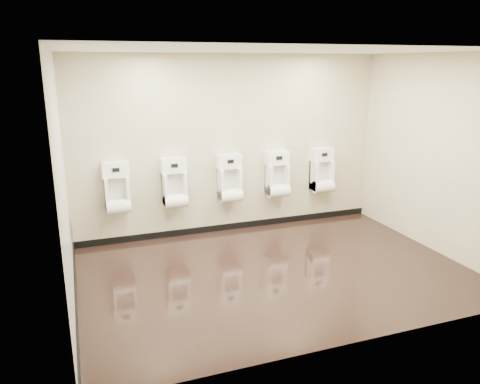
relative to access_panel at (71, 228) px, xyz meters
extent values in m
cube|color=black|center=(2.48, -1.20, -0.50)|extent=(5.00, 3.50, 0.00)
cube|color=white|center=(2.48, -1.20, 2.30)|extent=(5.00, 3.50, 0.00)
cube|color=#BEB594|center=(2.48, 0.55, 0.90)|extent=(5.00, 0.02, 2.80)
cube|color=#BEB594|center=(2.48, -2.95, 0.90)|extent=(5.00, 0.02, 2.80)
cube|color=#BEB594|center=(-0.02, -1.20, 0.90)|extent=(0.02, 3.50, 2.80)
cube|color=#BEB594|center=(4.98, -1.20, 0.90)|extent=(0.02, 3.50, 2.80)
cube|color=white|center=(-0.01, -1.20, 0.90)|extent=(0.01, 3.50, 2.80)
cube|color=black|center=(2.48, 0.54, -0.45)|extent=(5.00, 0.02, 0.10)
cube|color=black|center=(-0.01, -1.20, -0.45)|extent=(0.02, 3.50, 0.10)
cube|color=#9E9EA3|center=(0.00, 0.00, 0.00)|extent=(0.03, 0.25, 0.25)
cylinder|color=silver|center=(0.02, 0.00, 0.00)|extent=(0.02, 0.04, 0.04)
cube|color=white|center=(0.67, 0.43, 0.31)|extent=(0.34, 0.25, 0.49)
cube|color=silver|center=(0.67, 0.51, 0.35)|extent=(0.26, 0.01, 0.37)
cylinder|color=white|center=(0.67, 0.36, 0.13)|extent=(0.34, 0.21, 0.21)
cube|color=white|center=(0.67, 0.46, 0.66)|extent=(0.38, 0.18, 0.21)
cube|color=black|center=(0.67, 0.36, 0.68)|extent=(0.10, 0.01, 0.05)
cube|color=silver|center=(0.67, 0.37, 0.68)|extent=(0.11, 0.01, 0.07)
cylinder|color=silver|center=(0.87, 0.46, 0.66)|extent=(0.01, 0.03, 0.03)
cube|color=white|center=(1.52, 0.43, 0.31)|extent=(0.34, 0.25, 0.49)
cube|color=silver|center=(1.52, 0.51, 0.35)|extent=(0.26, 0.01, 0.37)
cylinder|color=white|center=(1.52, 0.36, 0.13)|extent=(0.34, 0.21, 0.21)
cube|color=white|center=(1.52, 0.46, 0.66)|extent=(0.38, 0.18, 0.21)
cube|color=black|center=(1.52, 0.36, 0.68)|extent=(0.10, 0.01, 0.05)
cube|color=silver|center=(1.52, 0.37, 0.68)|extent=(0.11, 0.01, 0.07)
cylinder|color=silver|center=(1.72, 0.46, 0.66)|extent=(0.01, 0.03, 0.03)
cube|color=white|center=(2.40, 0.43, 0.31)|extent=(0.34, 0.25, 0.49)
cube|color=silver|center=(2.40, 0.51, 0.35)|extent=(0.26, 0.01, 0.37)
cylinder|color=white|center=(2.40, 0.36, 0.13)|extent=(0.34, 0.21, 0.21)
cube|color=white|center=(2.40, 0.46, 0.66)|extent=(0.38, 0.18, 0.21)
cube|color=black|center=(2.40, 0.36, 0.68)|extent=(0.10, 0.01, 0.05)
cube|color=silver|center=(2.40, 0.37, 0.68)|extent=(0.11, 0.01, 0.07)
cylinder|color=silver|center=(2.60, 0.46, 0.66)|extent=(0.01, 0.03, 0.03)
cube|color=white|center=(3.23, 0.43, 0.31)|extent=(0.34, 0.25, 0.49)
cube|color=silver|center=(3.23, 0.51, 0.35)|extent=(0.26, 0.01, 0.37)
cylinder|color=white|center=(3.23, 0.36, 0.13)|extent=(0.34, 0.21, 0.21)
cube|color=white|center=(3.23, 0.46, 0.66)|extent=(0.38, 0.18, 0.21)
cube|color=black|center=(3.23, 0.36, 0.68)|extent=(0.10, 0.01, 0.05)
cube|color=silver|center=(3.23, 0.37, 0.68)|extent=(0.11, 0.01, 0.07)
cylinder|color=silver|center=(3.42, 0.46, 0.66)|extent=(0.01, 0.03, 0.03)
cube|color=white|center=(4.06, 0.43, 0.31)|extent=(0.34, 0.25, 0.49)
cube|color=silver|center=(4.06, 0.51, 0.35)|extent=(0.26, 0.01, 0.37)
cylinder|color=white|center=(4.06, 0.36, 0.13)|extent=(0.34, 0.21, 0.21)
cube|color=white|center=(4.06, 0.46, 0.66)|extent=(0.38, 0.18, 0.21)
cube|color=black|center=(4.06, 0.36, 0.68)|extent=(0.10, 0.01, 0.05)
cube|color=silver|center=(4.06, 0.37, 0.68)|extent=(0.11, 0.01, 0.07)
cylinder|color=silver|center=(4.25, 0.46, 0.66)|extent=(0.01, 0.03, 0.03)
camera|label=1|loc=(0.13, -6.36, 2.16)|focal=35.00mm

